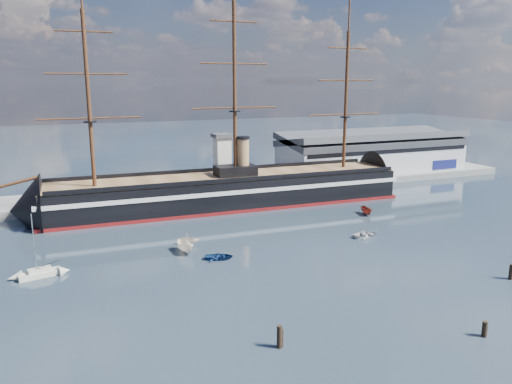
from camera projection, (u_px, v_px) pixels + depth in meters
name	position (u px, v px, depth m)	size (l,w,h in m)	color
ground	(261.00, 226.00, 108.66)	(600.00, 600.00, 0.00)	#192937
quay	(242.00, 190.00, 144.81)	(180.00, 18.00, 2.00)	slate
warehouse	(372.00, 152.00, 165.15)	(63.00, 21.00, 11.60)	#B7BABC
quay_tower	(222.00, 160.00, 137.31)	(5.00, 5.00, 15.00)	silver
warship	(222.00, 191.00, 125.00)	(113.15, 19.31, 53.94)	black
sailboat	(40.00, 273.00, 80.48)	(6.89, 3.31, 10.60)	beige
motorboat_a	(186.00, 253.00, 91.97)	(6.83, 2.51, 2.73)	white
motorboat_b	(219.00, 259.00, 88.61)	(3.14, 1.26, 1.47)	navy
motorboat_c	(367.00, 215.00, 118.33)	(5.58, 2.05, 2.23)	maroon
motorboat_d	(188.00, 245.00, 96.56)	(6.77, 2.93, 2.48)	#F8E7CB
motorboat_e	(366.00, 237.00, 101.29)	(3.45, 1.38, 1.61)	silver
piling_near_left	(279.00, 348.00, 59.11)	(0.64, 0.64, 3.54)	black
piling_near_mid	(484.00, 337.00, 61.73)	(0.64, 0.64, 2.70)	black
piling_near_right	(510.00, 279.00, 79.63)	(0.64, 0.64, 3.22)	black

